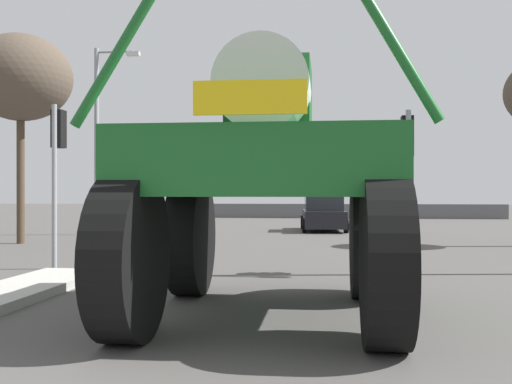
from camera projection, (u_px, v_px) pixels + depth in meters
The scene contains 9 objects.
ground_plane at pixel (278, 242), 20.81m from camera, with size 120.00×120.00×0.00m, color #4C4947.
oversize_sprayer at pixel (268, 182), 8.44m from camera, with size 4.06×5.16×4.05m.
sedan_ahead at pixel (323, 214), 26.74m from camera, with size 2.11×4.21×1.52m.
traffic_signal_near_left at pixel (58, 149), 13.76m from camera, with size 0.24×0.54×3.60m.
traffic_signal_near_right at pixel (407, 155), 12.84m from camera, with size 0.24×0.54×3.36m.
traffic_signal_far_left at pixel (410, 178), 30.24m from camera, with size 0.24×0.55×3.20m.
streetlight_far_left at pixel (100, 130), 24.31m from camera, with size 1.82×0.24×7.29m.
bare_tree_left at pixel (21, 78), 20.24m from camera, with size 3.32×3.32×6.81m.
roadside_barrier at pixel (304, 211), 39.43m from camera, with size 24.89×0.24×0.90m, color #59595B.
Camera 1 is at (1.83, -2.74, 1.70)m, focal length 43.73 mm.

